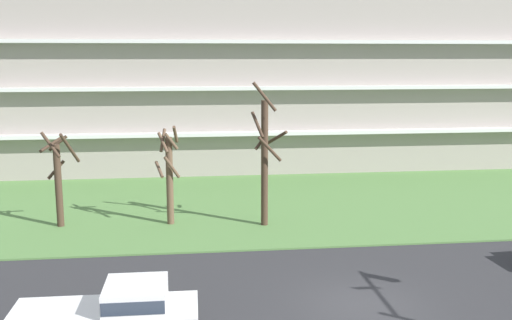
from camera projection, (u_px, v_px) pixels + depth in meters
name	position (u px, v px, depth m)	size (l,w,h in m)	color
ground	(361.00, 305.00, 20.09)	(160.00, 160.00, 0.00)	#2D2D30
grass_lawn_strip	(290.00, 203.00, 33.76)	(80.00, 16.00, 0.08)	#547F42
apartment_building	(260.00, 83.00, 46.80)	(47.88, 13.91, 12.56)	#9E938C
tree_far_left	(58.00, 177.00, 28.67)	(1.93, 1.92, 4.90)	#423023
tree_left	(169.00, 174.00, 29.03)	(1.31, 1.19, 5.13)	brown
tree_center	(265.00, 158.00, 28.69)	(1.84, 1.97, 7.29)	#423023
pickup_white_center_left	(114.00, 315.00, 17.01)	(5.42, 2.05, 1.95)	white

